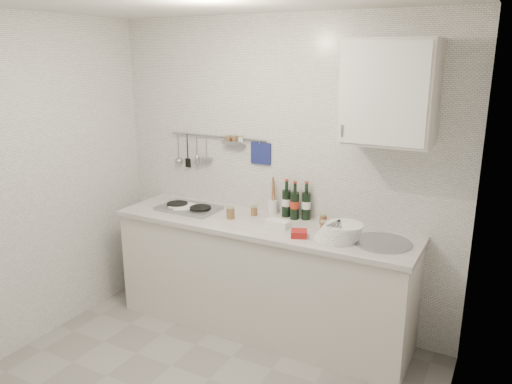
% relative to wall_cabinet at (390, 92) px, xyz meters
% --- Properties ---
extents(back_wall, '(3.00, 0.02, 2.50)m').
position_rel_wall_cabinet_xyz_m(back_wall, '(-0.90, 0.18, -0.70)').
color(back_wall, silver).
rests_on(back_wall, floor).
extents(wall_left, '(0.02, 2.80, 2.50)m').
position_rel_wall_cabinet_xyz_m(wall_left, '(-2.40, -1.22, -0.70)').
color(wall_left, silver).
rests_on(wall_left, floor).
extents(wall_right, '(0.02, 2.80, 2.50)m').
position_rel_wall_cabinet_xyz_m(wall_right, '(0.60, -1.22, -0.70)').
color(wall_right, silver).
rests_on(wall_right, floor).
extents(counter, '(2.44, 0.64, 0.96)m').
position_rel_wall_cabinet_xyz_m(counter, '(-0.89, -0.12, -1.52)').
color(counter, beige).
rests_on(counter, floor).
extents(wall_rail, '(0.98, 0.09, 0.34)m').
position_rel_wall_cabinet_xyz_m(wall_rail, '(-1.50, 0.15, -0.52)').
color(wall_rail, '#93969B').
rests_on(wall_rail, back_wall).
extents(wall_cabinet, '(0.60, 0.38, 0.70)m').
position_rel_wall_cabinet_xyz_m(wall_cabinet, '(0.00, 0.00, 0.00)').
color(wall_cabinet, beige).
rests_on(wall_cabinet, back_wall).
extents(plate_stack_hob, '(0.25, 0.25, 0.03)m').
position_rel_wall_cabinet_xyz_m(plate_stack_hob, '(-1.66, -0.15, -1.01)').
color(plate_stack_hob, '#4B56AB').
rests_on(plate_stack_hob, counter).
extents(plate_stack_sink, '(0.34, 0.32, 0.12)m').
position_rel_wall_cabinet_xyz_m(plate_stack_sink, '(-0.24, -0.19, -0.97)').
color(plate_stack_sink, white).
rests_on(plate_stack_sink, counter).
extents(wine_bottles, '(0.24, 0.11, 0.31)m').
position_rel_wall_cabinet_xyz_m(wine_bottles, '(-0.71, 0.11, -0.87)').
color(wine_bottles, black).
rests_on(wine_bottles, counter).
extents(butter_dish, '(0.19, 0.11, 0.05)m').
position_rel_wall_cabinet_xyz_m(butter_dish, '(-0.75, -0.15, -1.00)').
color(butter_dish, white).
rests_on(butter_dish, counter).
extents(strawberry_punnet, '(0.15, 0.15, 0.05)m').
position_rel_wall_cabinet_xyz_m(strawberry_punnet, '(-0.52, -0.27, -1.01)').
color(strawberry_punnet, '#B31321').
rests_on(strawberry_punnet, counter).
extents(utensil_crock, '(0.08, 0.08, 0.32)m').
position_rel_wall_cabinet_xyz_m(utensil_crock, '(-0.92, 0.12, -0.96)').
color(utensil_crock, white).
rests_on(utensil_crock, counter).
extents(jar_a, '(0.06, 0.06, 0.08)m').
position_rel_wall_cabinet_xyz_m(jar_a, '(-1.04, 0.02, -0.99)').
color(jar_a, brown).
rests_on(jar_a, counter).
extents(jar_b, '(0.06, 0.06, 0.08)m').
position_rel_wall_cabinet_xyz_m(jar_b, '(-0.46, 0.07, -0.99)').
color(jar_b, brown).
rests_on(jar_b, counter).
extents(jar_c, '(0.06, 0.06, 0.08)m').
position_rel_wall_cabinet_xyz_m(jar_c, '(-0.40, -0.07, -0.99)').
color(jar_c, brown).
rests_on(jar_c, counter).
extents(jar_d, '(0.07, 0.07, 0.10)m').
position_rel_wall_cabinet_xyz_m(jar_d, '(-1.17, -0.15, -0.98)').
color(jar_d, brown).
rests_on(jar_d, counter).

